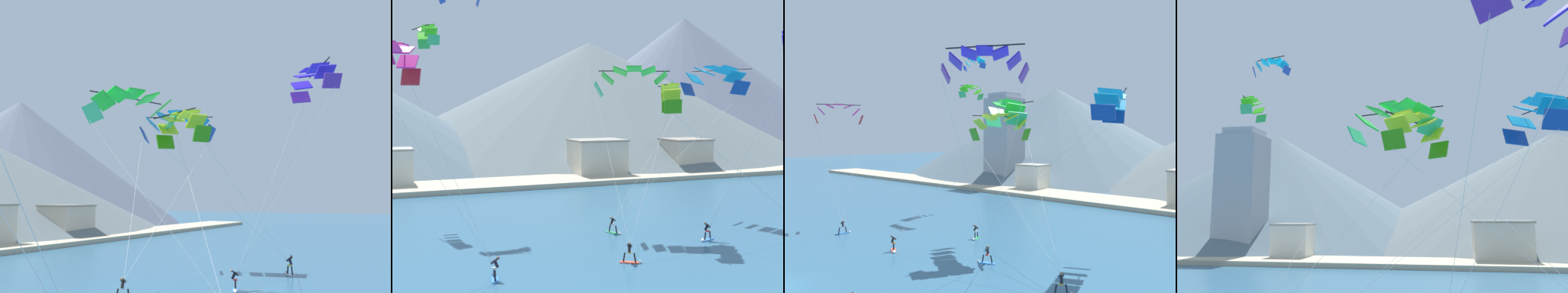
{
  "view_description": "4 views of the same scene",
  "coord_description": "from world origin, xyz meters",
  "views": [
    {
      "loc": [
        -22.74,
        1.78,
        6.72
      ],
      "look_at": [
        3.57,
        15.91,
        10.38
      ],
      "focal_mm": 40.0,
      "sensor_mm": 36.0,
      "label": 1
    },
    {
      "loc": [
        -19.39,
        -23.66,
        11.63
      ],
      "look_at": [
        -2.35,
        16.91,
        8.29
      ],
      "focal_mm": 50.0,
      "sensor_mm": 36.0,
      "label": 2
    },
    {
      "loc": [
        30.32,
        -10.28,
        11.19
      ],
      "look_at": [
        2.75,
        19.78,
        10.27
      ],
      "focal_mm": 35.0,
      "sensor_mm": 36.0,
      "label": 3
    },
    {
      "loc": [
        8.47,
        -9.71,
        6.98
      ],
      "look_at": [
        3.32,
        19.77,
        11.69
      ],
      "focal_mm": 40.0,
      "sensor_mm": 36.0,
      "label": 4
    }
  ],
  "objects": [
    {
      "name": "mountain_peak_central_summit",
      "position": [
        34.99,
        104.86,
        13.78
      ],
      "size": [
        111.47,
        111.47,
        27.55
      ],
      "color": "slate",
      "rests_on": "ground"
    },
    {
      "name": "shore_building_promenade_mid",
      "position": [
        -15.59,
        56.24,
        2.84
      ],
      "size": [
        5.91,
        5.04,
        5.66
      ],
      "color": "silver",
      "rests_on": "ground"
    },
    {
      "name": "shore_building_harbour_front",
      "position": [
        15.84,
        56.29,
        3.1
      ],
      "size": [
        8.45,
        6.66,
        6.17
      ],
      "color": "beige",
      "rests_on": "ground"
    },
    {
      "name": "parafoil_kite_near_trail",
      "position": [
        6.48,
        18.68,
        12.53
      ],
      "size": [
        11.96,
        8.32,
        12.22
      ],
      "color": "#318F0E"
    },
    {
      "name": "parafoil_kite_distant_high_outer",
      "position": [
        -12.81,
        34.5,
        18.95
      ],
      "size": [
        2.27,
        5.35,
        2.25
      ],
      "color": "#3BC068"
    },
    {
      "name": "parafoil_kite_near_lead",
      "position": [
        4.48,
        21.96,
        14.13
      ],
      "size": [
        9.45,
        12.87,
        14.04
      ],
      "color": "#31CB7A"
    },
    {
      "name": "shoreline_strip",
      "position": [
        0.0,
        52.64,
        0.35
      ],
      "size": [
        180.0,
        10.0,
        0.7
      ],
      "primitive_type": "cube",
      "color": "#BCAD8E",
      "rests_on": "ground"
    },
    {
      "name": "highrise_tower",
      "position": [
        -26.45,
        60.12,
        10.66
      ],
      "size": [
        7.0,
        7.0,
        21.73
      ],
      "color": "#999EA8",
      "rests_on": "ground"
    },
    {
      "name": "parafoil_kite_far_right",
      "position": [
        12.4,
        9.73,
        16.54
      ],
      "size": [
        7.18,
        7.71,
        16.34
      ],
      "color": "#57269E"
    },
    {
      "name": "mountain_peak_east_shoulder",
      "position": [
        -35.28,
        97.46,
        13.73
      ],
      "size": [
        93.8,
        93.8,
        27.46
      ],
      "color": "slate",
      "rests_on": "ground"
    },
    {
      "name": "parafoil_kite_distant_low_drift",
      "position": [
        -9.81,
        32.22,
        22.76
      ],
      "size": [
        4.23,
        1.47,
        1.92
      ],
      "color": "blue"
    },
    {
      "name": "parafoil_kite_mid_center",
      "position": [
        15.2,
        24.32,
        14.51
      ],
      "size": [
        16.1,
        7.92,
        14.51
      ],
      "color": "#103B95"
    }
  ]
}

